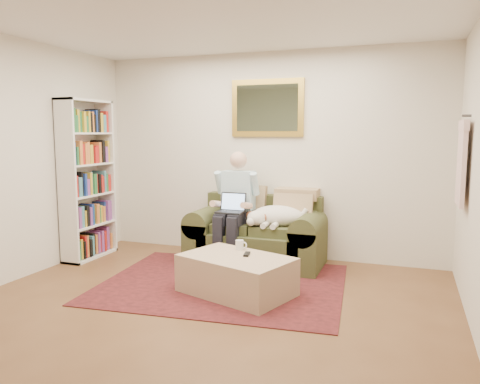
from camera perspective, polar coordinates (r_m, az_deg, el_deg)
The scene contains 12 objects.
room_shell at distance 4.03m, azimuth -5.48°, elevation 3.04°, with size 4.51×5.00×2.61m.
rug at distance 5.05m, azimuth -2.09°, elevation -11.06°, with size 2.50×2.00×0.01m, color black.
sofa at distance 5.75m, azimuth 2.02°, elevation -5.94°, with size 1.62×0.82×0.97m.
seated_man at distance 5.61m, azimuth -0.80°, elevation -2.08°, with size 0.53×0.76×1.36m, color #8CC6D8, non-canonical shape.
laptop at distance 5.55m, azimuth -1.03°, elevation -1.84°, with size 0.31×0.25×0.23m.
sleeping_dog at distance 5.52m, azimuth 4.65°, elevation -2.91°, with size 0.67×0.42×0.25m, color white, non-canonical shape.
ottoman at distance 4.69m, azimuth -0.43°, elevation -10.12°, with size 1.06×0.67×0.38m, color #D0B18B.
coffee_mug at distance 4.89m, azimuth -0.05°, elevation -6.47°, with size 0.08×0.08×0.10m, color white.
tv_remote at distance 4.68m, azimuth 0.84°, elevation -7.58°, with size 0.05×0.15×0.02m, color black.
bookshelf at distance 6.22m, azimuth -18.12°, elevation 1.44°, with size 0.28×0.80×2.00m, color white, non-canonical shape.
wall_mirror at distance 6.00m, azimuth 3.33°, elevation 10.19°, with size 0.94×0.04×0.72m.
hanging_shirt at distance 4.90m, azimuth 25.42°, elevation 3.71°, with size 0.06×0.52×0.90m, color #F4CACA, non-canonical shape.
Camera 1 is at (1.72, -3.27, 1.60)m, focal length 35.00 mm.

